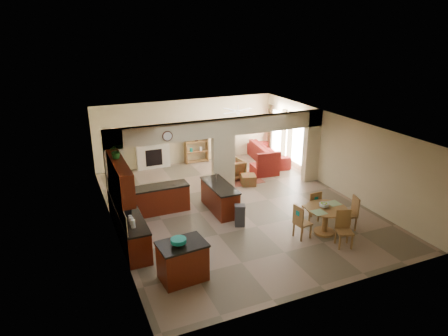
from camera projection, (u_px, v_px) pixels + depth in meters
name	position (u px, v px, depth m)	size (l,w,h in m)	color
floor	(235.00, 206.00, 13.55)	(10.00, 10.00, 0.00)	#836E5B
ceiling	(236.00, 125.00, 12.60)	(10.00, 10.00, 0.00)	white
wall_back	(187.00, 132.00, 17.39)	(8.00, 8.00, 0.00)	beige
wall_front	(331.00, 238.00, 8.76)	(8.00, 8.00, 0.00)	beige
wall_left	(110.00, 185.00, 11.58)	(10.00, 10.00, 0.00)	beige
wall_right	(335.00, 152.00, 14.56)	(10.00, 10.00, 0.00)	beige
partition_left_pier	(115.00, 173.00, 12.56)	(0.60, 0.25, 2.80)	beige
partition_center_pier	(223.00, 166.00, 14.04)	(0.80, 0.25, 2.20)	beige
partition_right_pier	(312.00, 146.00, 15.32)	(0.60, 0.25, 2.80)	beige
partition_header	(223.00, 128.00, 13.56)	(8.00, 0.25, 0.60)	beige
kitchen_counter	(140.00, 213.00, 11.96)	(2.52, 3.29, 1.48)	#491608
upper_cabinets	(120.00, 177.00, 10.78)	(0.35, 2.40, 0.90)	#491608
peninsula	(220.00, 198.00, 13.07)	(0.70, 1.85, 0.91)	#491608
wall_clock	(167.00, 136.00, 12.70)	(0.34, 0.34, 0.03)	#482518
rug	(240.00, 180.00, 15.81)	(1.60, 1.30, 0.01)	brown
fireplace	(153.00, 154.00, 16.91)	(1.60, 0.35, 1.20)	silver
shelving_unit	(196.00, 143.00, 17.53)	(1.00, 0.32, 1.80)	olive
window_a	(298.00, 142.00, 16.61)	(0.02, 0.90, 1.90)	white
window_b	(278.00, 132.00, 18.07)	(0.02, 0.90, 1.90)	white
glazed_door	(287.00, 140.00, 17.39)	(0.02, 0.70, 2.10)	white
drape_a_left	(306.00, 146.00, 16.07)	(0.10, 0.28, 2.30)	#3B1B17
drape_a_right	(290.00, 138.00, 17.11)	(0.10, 0.28, 2.30)	#3B1B17
drape_b_left	(284.00, 135.00, 17.54)	(0.10, 0.28, 2.30)	#3B1B17
drape_b_right	(270.00, 129.00, 18.58)	(0.10, 0.28, 2.30)	#3B1B17
ceiling_fan	(238.00, 111.00, 15.83)	(1.00, 1.00, 0.10)	white
kitchen_island	(183.00, 261.00, 9.51)	(1.19, 0.89, 0.97)	#491608
teal_bowl	(179.00, 242.00, 9.24)	(0.37, 0.37, 0.17)	teal
trash_can	(240.00, 216.00, 12.12)	(0.30, 0.25, 0.63)	#2F2F31
dining_table	(326.00, 217.00, 11.61)	(1.20, 1.20, 0.82)	olive
fruit_bowl	(324.00, 205.00, 11.51)	(0.28, 0.28, 0.15)	#77BB28
sofa	(268.00, 153.00, 17.79)	(1.07, 2.74, 0.80)	maroon
chaise	(264.00, 169.00, 16.36)	(1.00, 0.82, 0.40)	maroon
armchair	(233.00, 169.00, 15.82)	(0.82, 0.84, 0.76)	maroon
ottoman	(248.00, 180.00, 15.27)	(0.54, 0.54, 0.39)	maroon
plant	(116.00, 151.00, 10.80)	(0.37, 0.32, 0.41)	#195316
chair_north	(313.00, 205.00, 12.29)	(0.43, 0.44, 1.02)	olive
chair_east	(352.00, 212.00, 11.87)	(0.51, 0.51, 1.02)	olive
chair_south	(344.00, 227.00, 10.97)	(0.53, 0.53, 1.02)	olive
chair_west	(301.00, 221.00, 11.32)	(0.47, 0.47, 1.02)	olive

